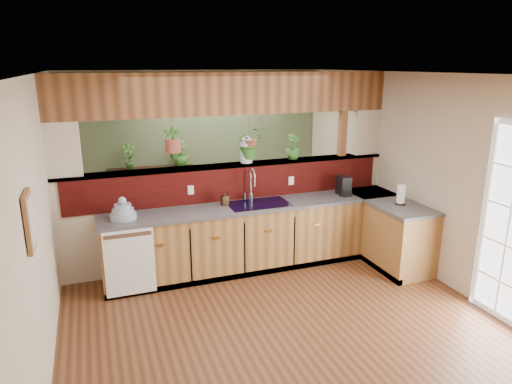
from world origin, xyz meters
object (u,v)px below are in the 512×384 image
object	(u,v)px
paper_towel	(401,195)
shelving_console	(153,196)
faucet	(252,183)
coffee_maker	(344,187)
soap_dispenser	(225,198)
dish_stack	(123,212)
glass_jar	(246,149)

from	to	relation	value
paper_towel	shelving_console	bearing A→B (deg)	134.42
faucet	coffee_maker	world-z (taller)	faucet
faucet	shelving_console	bearing A→B (deg)	116.72
faucet	paper_towel	distance (m)	1.99
faucet	coffee_maker	size ratio (longest dim) A/B	1.69
soap_dispenser	faucet	bearing A→B (deg)	8.27
soap_dispenser	coffee_maker	world-z (taller)	coffee_maker
dish_stack	paper_towel	xyz separation A→B (m)	(3.51, -0.65, 0.04)
soap_dispenser	glass_jar	xyz separation A→B (m)	(0.40, 0.28, 0.58)
soap_dispenser	shelving_console	size ratio (longest dim) A/B	0.13
coffee_maker	paper_towel	distance (m)	0.81
dish_stack	soap_dispenser	distance (m)	1.31
soap_dispenser	coffee_maker	distance (m)	1.73
paper_towel	dish_stack	bearing A→B (deg)	169.58
dish_stack	coffee_maker	size ratio (longest dim) A/B	1.17
faucet	soap_dispenser	bearing A→B (deg)	-171.73
faucet	coffee_maker	bearing A→B (deg)	-7.55
paper_towel	coffee_maker	bearing A→B (deg)	127.03
soap_dispenser	glass_jar	world-z (taller)	glass_jar
dish_stack	paper_towel	size ratio (longest dim) A/B	1.11
faucet	paper_towel	world-z (taller)	faucet
dish_stack	shelving_console	world-z (taller)	dish_stack
faucet	coffee_maker	distance (m)	1.34
dish_stack	coffee_maker	distance (m)	3.03
dish_stack	faucet	bearing A→B (deg)	5.82
dish_stack	glass_jar	world-z (taller)	glass_jar
faucet	dish_stack	xyz separation A→B (m)	(-1.70, -0.17, -0.16)
coffee_maker	shelving_console	bearing A→B (deg)	141.97
coffee_maker	paper_towel	xyz separation A→B (m)	(0.49, -0.64, 0.01)
paper_towel	soap_dispenser	bearing A→B (deg)	161.00
shelving_console	faucet	bearing A→B (deg)	-55.77
coffee_maker	glass_jar	size ratio (longest dim) A/B	0.74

